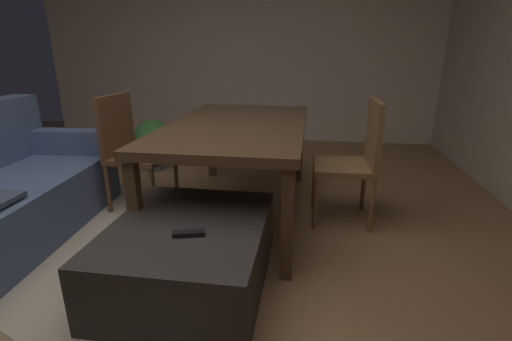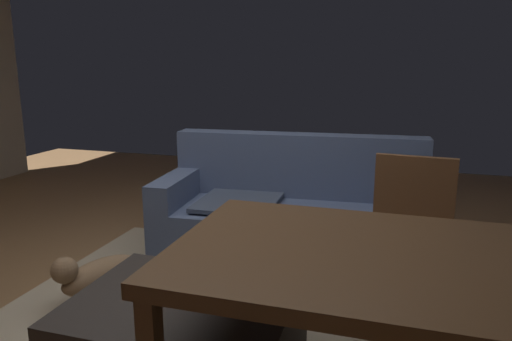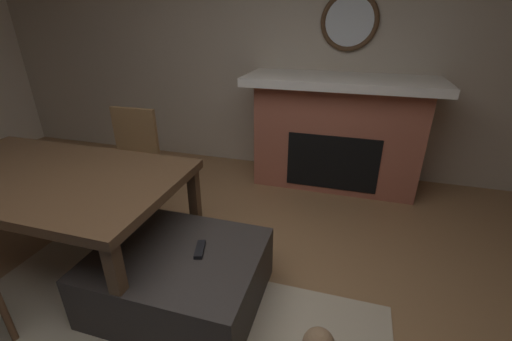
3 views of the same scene
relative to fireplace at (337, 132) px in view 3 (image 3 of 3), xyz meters
The scene contains 7 objects.
wall_back_fireplace_side 1.00m from the fireplace, 30.98° to the right, with size 7.97×0.12×2.52m, color #B7A893.
fireplace is the anchor object (origin of this frame).
round_wall_mirror 1.09m from the fireplace, 90.00° to the right, with size 0.56×0.05×0.56m.
ottoman_coffee_table 2.18m from the fireplace, 68.51° to the left, with size 1.01×0.82×0.38m, color #2D2826.
tv_remote 2.07m from the fireplace, 71.42° to the left, with size 0.05×0.16×0.02m, color black.
dining_table 2.61m from the fireplace, 47.33° to the left, with size 1.82×1.02×0.74m.
dining_chair_south 2.04m from the fireplace, 29.89° to the left, with size 0.45×0.45×0.93m.
Camera 3 is at (-0.76, 1.07, 1.68)m, focal length 23.49 mm.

